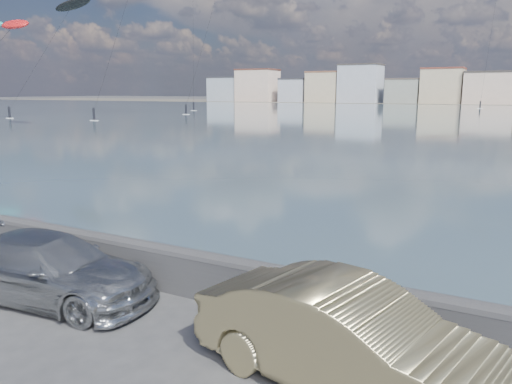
# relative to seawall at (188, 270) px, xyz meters

# --- Properties ---
(ground) EXTENTS (700.00, 700.00, 0.00)m
(ground) POSITION_rel_seawall_xyz_m (0.00, -2.70, -0.58)
(ground) COLOR #333335
(ground) RESTS_ON ground
(bay_water) EXTENTS (500.00, 177.00, 0.00)m
(bay_water) POSITION_rel_seawall_xyz_m (0.00, 88.80, -0.58)
(bay_water) COLOR #3C5359
(bay_water) RESTS_ON ground
(far_shore_strip) EXTENTS (500.00, 60.00, 0.00)m
(far_shore_strip) POSITION_rel_seawall_xyz_m (0.00, 197.30, -0.57)
(far_shore_strip) COLOR #4C473D
(far_shore_strip) RESTS_ON ground
(seawall) EXTENTS (400.00, 0.36, 1.08)m
(seawall) POSITION_rel_seawall_xyz_m (0.00, 0.00, 0.00)
(seawall) COLOR #28282B
(seawall) RESTS_ON ground
(car_silver) EXTENTS (5.11, 2.56, 1.42)m
(car_silver) POSITION_rel_seawall_xyz_m (-2.49, -1.63, 0.13)
(car_silver) COLOR #A5A7AB
(car_silver) RESTS_ON ground
(car_champagne) EXTENTS (5.21, 2.71, 1.63)m
(car_champagne) POSITION_rel_seawall_xyz_m (4.24, -1.77, 0.24)
(car_champagne) COLOR tan
(car_champagne) RESTS_ON ground
(kitesurfer_1) EXTENTS (8.49, 14.56, 13.71)m
(kitesurfer_1) POSITION_rel_seawall_xyz_m (-49.69, 33.18, 11.62)
(kitesurfer_1) COLOR red
(kitesurfer_1) RESTS_ON ground
(kitesurfer_5) EXTENTS (8.94, 17.17, 21.79)m
(kitesurfer_5) POSITION_rel_seawall_xyz_m (-69.99, 60.91, 19.30)
(kitesurfer_5) COLOR black
(kitesurfer_5) RESTS_ON ground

